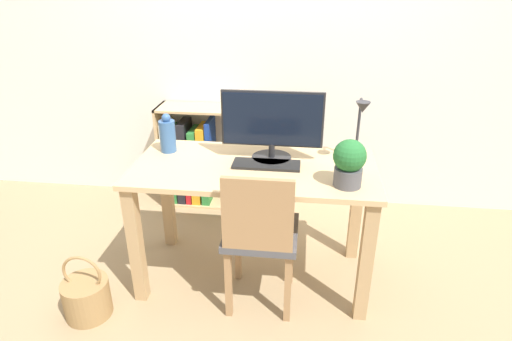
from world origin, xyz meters
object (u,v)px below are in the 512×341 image
vase (168,135)px  potted_plant (349,162)px  bookshelf (195,160)px  keyboard (266,165)px  desk_lamp (360,125)px  basket (87,297)px  chair (260,234)px  monitor (272,123)px

vase → potted_plant: size_ratio=0.96×
potted_plant → bookshelf: 1.65m
keyboard → bookshelf: bearing=126.5°
desk_lamp → basket: desk_lamp is taller
chair → keyboard: bearing=90.3°
basket → potted_plant: bearing=10.9°
potted_plant → bookshelf: bearing=135.1°
keyboard → basket: (-0.96, -0.46, -0.66)m
monitor → desk_lamp: (0.49, 0.01, 0.00)m
monitor → basket: 1.42m
desk_lamp → potted_plant: desk_lamp is taller
bookshelf → basket: (-0.28, -1.37, -0.25)m
potted_plant → monitor: bearing=144.5°
desk_lamp → bookshelf: desk_lamp is taller
monitor → bookshelf: monitor is taller
potted_plant → keyboard: bearing=156.0°
vase → basket: bearing=-119.2°
monitor → vase: bearing=176.1°
keyboard → desk_lamp: bearing=12.9°
keyboard → potted_plant: size_ratio=1.53×
vase → desk_lamp: 1.13m
keyboard → vase: vase is taller
chair → vase: bearing=146.7°
monitor → vase: monitor is taller
keyboard → desk_lamp: 0.56m
bookshelf → chair: bearing=-60.4°
potted_plant → desk_lamp: bearing=76.8°
potted_plant → chair: bearing=-169.9°
vase → bookshelf: size_ratio=0.29×
desk_lamp → potted_plant: size_ratio=1.48×
monitor → keyboard: size_ratio=1.52×
monitor → basket: bearing=-149.9°
bookshelf → desk_lamp: bearing=-33.9°
monitor → desk_lamp: bearing=1.6°
vase → bookshelf: vase is taller
monitor → potted_plant: bearing=-35.5°
potted_plant → vase: bearing=162.1°
vase → bookshelf: (-0.06, 0.76, -0.50)m
keyboard → chair: 0.39m
chair → potted_plant: bearing=11.1°
vase → desk_lamp: (1.12, -0.03, 0.12)m
monitor → bookshelf: bearing=130.7°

